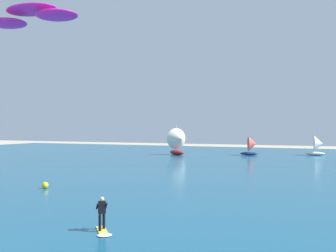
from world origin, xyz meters
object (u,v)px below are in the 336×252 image
object	(u,v)px
sailboat_outermost	(318,145)
marker_buoy	(45,185)
sailboat_center_horizon	(252,145)
kitesurfer	(102,219)
kite	(31,16)
sailboat_far_right	(179,141)

from	to	relation	value
sailboat_outermost	marker_buoy	xyz separation A→B (m)	(-20.24, -47.98, -1.55)
sailboat_center_horizon	kitesurfer	bearing A→B (deg)	-87.50
kitesurfer	sailboat_outermost	xyz separation A→B (m)	(8.74, 57.24, 1.21)
kite	sailboat_outermost	bearing A→B (deg)	74.45
kitesurfer	sailboat_far_right	xyz separation A→B (m)	(-14.75, 48.47, 1.91)
marker_buoy	sailboat_outermost	bearing A→B (deg)	67.13
kite	sailboat_far_right	xyz separation A→B (m)	(-8.19, 46.21, -9.42)
kitesurfer	marker_buoy	bearing A→B (deg)	141.17
kite	marker_buoy	distance (m)	14.48
kite	sailboat_outermost	distance (m)	57.95
kite	sailboat_outermost	size ratio (longest dim) A/B	1.70
kite	marker_buoy	xyz separation A→B (m)	(-4.95, 7.00, -11.67)
kitesurfer	kite	size ratio (longest dim) A/B	0.28
sailboat_center_horizon	marker_buoy	distance (m)	44.77
kitesurfer	sailboat_far_right	world-z (taller)	sailboat_far_right
sailboat_outermost	marker_buoy	world-z (taller)	sailboat_outermost
sailboat_outermost	sailboat_far_right	bearing A→B (deg)	-159.54
sailboat_far_right	marker_buoy	world-z (taller)	sailboat_far_right
marker_buoy	sailboat_far_right	bearing A→B (deg)	94.73
sailboat_far_right	sailboat_center_horizon	bearing A→B (deg)	20.20
kitesurfer	sailboat_far_right	size ratio (longest dim) A/B	0.34
sailboat_center_horizon	sailboat_outermost	world-z (taller)	sailboat_outermost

